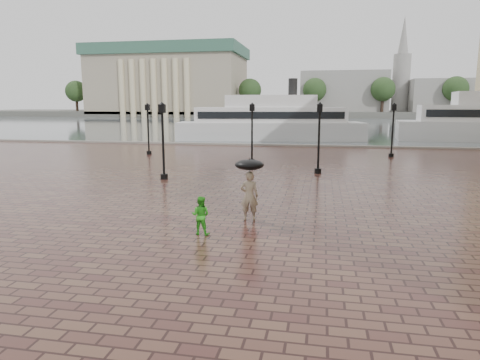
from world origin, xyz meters
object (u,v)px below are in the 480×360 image
object	(u,v)px
street_lamps	(256,133)
adult_pedestrian	(249,196)
ferry_near	(270,122)
child_pedestrian	(201,215)

from	to	relation	value
street_lamps	adult_pedestrian	distance (m)	15.98
street_lamps	ferry_near	size ratio (longest dim) A/B	0.91
street_lamps	child_pedestrian	world-z (taller)	street_lamps
adult_pedestrian	child_pedestrian	size ratio (longest dim) A/B	1.43
child_pedestrian	ferry_near	xyz separation A→B (m)	(-2.55, 40.18, 1.61)
child_pedestrian	street_lamps	bearing A→B (deg)	-82.48
street_lamps	adult_pedestrian	world-z (taller)	street_lamps
child_pedestrian	ferry_near	distance (m)	40.29
adult_pedestrian	ferry_near	distance (m)	38.30
ferry_near	child_pedestrian	bearing A→B (deg)	-95.58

